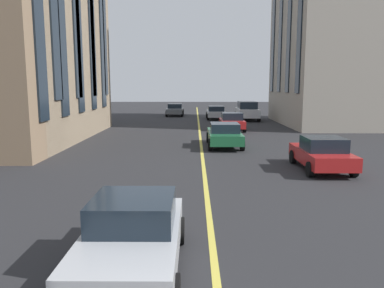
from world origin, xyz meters
The scene contains 9 objects.
lane_centre_line centered at (20.00, 0.00, 0.00)m, with size 80.00×0.16×0.01m.
car_red_trailing centered at (28.91, -2.51, 0.70)m, with size 3.90×1.89×1.40m.
car_green_oncoming centered at (21.08, -1.33, 0.70)m, with size 4.40×1.95×1.37m.
car_white_far centered at (37.69, -4.90, 0.97)m, with size 4.70×2.14×1.88m.
car_silver_near centered at (6.24, 1.57, 0.70)m, with size 3.90×1.89×1.40m.
car_silver_parked_a centered at (38.90, -1.84, 0.70)m, with size 4.40×1.95×1.37m.
car_red_mid centered at (14.98, -4.90, 0.70)m, with size 3.90×1.89×1.40m.
car_grey_parked_b centered at (43.41, 2.63, 0.70)m, with size 4.40×1.95×1.37m.
building_right_near centered at (33.68, -12.75, 10.30)m, with size 12.92×10.63×20.60m.
Camera 1 is at (-0.62, 0.40, 3.51)m, focal length 35.67 mm.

